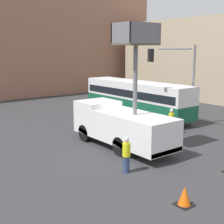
{
  "coord_description": "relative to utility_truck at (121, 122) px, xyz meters",
  "views": [
    {
      "loc": [
        -12.4,
        -14.49,
        5.76
      ],
      "look_at": [
        -0.88,
        0.28,
        2.01
      ],
      "focal_mm": 50.0,
      "sensor_mm": 36.0,
      "label": 1
    }
  ],
  "objects": [
    {
      "name": "road_worker_directing",
      "position": [
        4.53,
        0.08,
        -0.61
      ],
      "size": [
        0.38,
        0.38,
        1.82
      ],
      "rotation": [
        0.0,
        0.0,
        0.69
      ],
      "color": "navy",
      "rests_on": "ground_plane"
    },
    {
      "name": "traffic_cone_far_side",
      "position": [
        -2.69,
        -6.99,
        -1.17
      ],
      "size": [
        0.65,
        0.65,
        0.74
      ],
      "color": "black",
      "rests_on": "ground_plane"
    },
    {
      "name": "traffic_light_pole",
      "position": [
        6.5,
        1.26,
        2.66
      ],
      "size": [
        4.01,
        3.75,
        6.13
      ],
      "color": "slate",
      "rests_on": "ground_plane"
    },
    {
      "name": "utility_truck",
      "position": [
        0.0,
        0.0,
        0.0
      ],
      "size": [
        2.36,
        7.19,
        7.15
      ],
      "color": "white",
      "rests_on": "ground_plane"
    },
    {
      "name": "road_worker_near_truck",
      "position": [
        -2.34,
        -3.21,
        -0.64
      ],
      "size": [
        0.38,
        0.38,
        1.77
      ],
      "rotation": [
        0.0,
        0.0,
        5.04
      ],
      "color": "navy",
      "rests_on": "ground_plane"
    },
    {
      "name": "ground_plane",
      "position": [
        0.88,
        0.61,
        -1.52
      ],
      "size": [
        120.0,
        120.0,
        0.0
      ],
      "primitive_type": "plane",
      "color": "#333335"
    },
    {
      "name": "city_bus",
      "position": [
        6.74,
        6.09,
        0.28
      ],
      "size": [
        2.43,
        11.42,
        3.04
      ],
      "rotation": [
        0.0,
        0.0,
        1.62
      ],
      "color": "#145638",
      "rests_on": "ground_plane"
    }
  ]
}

